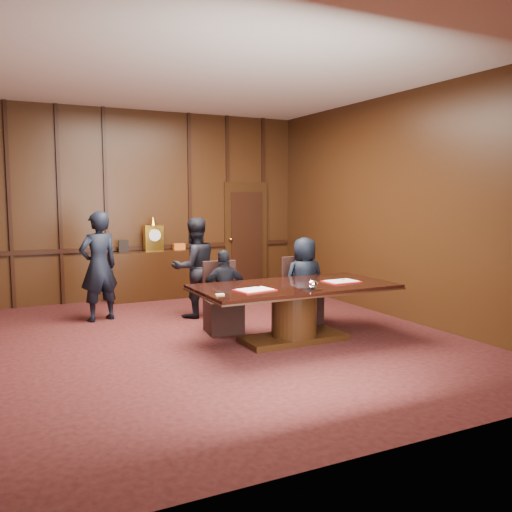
# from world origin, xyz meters

# --- Properties ---
(room) EXTENTS (7.00, 7.04, 3.50)m
(room) POSITION_xyz_m (0.07, 0.14, 1.72)
(room) COLOR black
(room) RESTS_ON ground
(sideboard) EXTENTS (1.60, 0.45, 1.54)m
(sideboard) POSITION_xyz_m (0.00, 3.26, 0.49)
(sideboard) COLOR black
(sideboard) RESTS_ON ground
(conference_table) EXTENTS (2.62, 1.32, 0.76)m
(conference_table) POSITION_xyz_m (0.82, -0.50, 0.51)
(conference_table) COLOR black
(conference_table) RESTS_ON ground
(folder_left) EXTENTS (0.51, 0.40, 0.02)m
(folder_left) POSITION_xyz_m (0.16, -0.67, 0.77)
(folder_left) COLOR red
(folder_left) RESTS_ON conference_table
(folder_right) EXTENTS (0.47, 0.34, 0.02)m
(folder_right) POSITION_xyz_m (1.51, -0.60, 0.77)
(folder_right) COLOR red
(folder_right) RESTS_ON conference_table
(inkstand) EXTENTS (0.20, 0.14, 0.12)m
(inkstand) POSITION_xyz_m (0.82, -0.95, 0.81)
(inkstand) COLOR white
(inkstand) RESTS_ON conference_table
(notepad) EXTENTS (0.11, 0.09, 0.01)m
(notepad) POSITION_xyz_m (-0.34, -0.77, 0.77)
(notepad) COLOR tan
(notepad) RESTS_ON conference_table
(chair_left) EXTENTS (0.53, 0.53, 0.99)m
(chair_left) POSITION_xyz_m (0.18, 0.38, 0.29)
(chair_left) COLOR black
(chair_left) RESTS_ON ground
(chair_right) EXTENTS (0.51, 0.51, 0.99)m
(chair_right) POSITION_xyz_m (1.48, 0.38, 0.29)
(chair_right) COLOR black
(chair_right) RESTS_ON ground
(signatory_left) EXTENTS (0.72, 0.38, 1.18)m
(signatory_left) POSITION_xyz_m (0.17, 0.30, 0.59)
(signatory_left) COLOR black
(signatory_left) RESTS_ON ground
(signatory_right) EXTENTS (0.69, 0.50, 1.31)m
(signatory_right) POSITION_xyz_m (1.47, 0.30, 0.66)
(signatory_right) COLOR black
(signatory_right) RESTS_ON ground
(witness_left) EXTENTS (0.71, 0.56, 1.69)m
(witness_left) POSITION_xyz_m (-1.25, 1.88, 0.85)
(witness_left) COLOR black
(witness_left) RESTS_ON ground
(witness_right) EXTENTS (0.84, 0.70, 1.58)m
(witness_right) POSITION_xyz_m (0.16, 1.48, 0.79)
(witness_right) COLOR black
(witness_right) RESTS_ON ground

